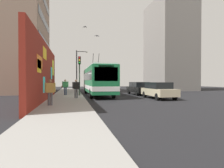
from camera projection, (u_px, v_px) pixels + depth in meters
The scene contains 14 objects.
ground_plane at pixel (83, 97), 20.21m from camera, with size 80.00×80.00×0.00m, color black.
sidewalk_slab at pixel (67, 97), 19.88m from camera, with size 48.00×3.20×0.15m, color gray.
graffiti_wall at pixel (45, 73), 16.23m from camera, with size 15.33×0.32×4.79m.
building_far_left at pixel (17, 33), 29.04m from camera, with size 13.62×7.99×17.80m.
building_far_right at pixel (169, 46), 36.96m from camera, with size 9.67×6.68×16.60m.
city_bus at pixel (97, 80), 22.88m from camera, with size 11.96×2.50×5.11m.
parked_car_champagne at pixel (158, 90), 18.70m from camera, with size 4.61×1.89×1.58m.
parked_car_black at pixel (139, 88), 24.09m from camera, with size 4.89×1.86×1.58m.
pedestrian_midblock at pixel (65, 86), 21.74m from camera, with size 0.23×0.76×1.72m.
pedestrian_at_curb at pixel (76, 87), 17.68m from camera, with size 0.23×0.68×1.69m.
pedestrian_near_wall at pixel (50, 90), 12.42m from camera, with size 0.22×0.67×1.65m.
traffic_light at pixel (79, 69), 20.89m from camera, with size 0.49×0.28×4.21m.
street_lamp at pixel (78, 68), 28.44m from camera, with size 0.44×1.70×6.02m.
flying_pigeons at pixel (96, 23), 20.81m from camera, with size 8.61×2.07×1.99m.
Camera 1 is at (-20.37, 1.18, 1.71)m, focal length 31.25 mm.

